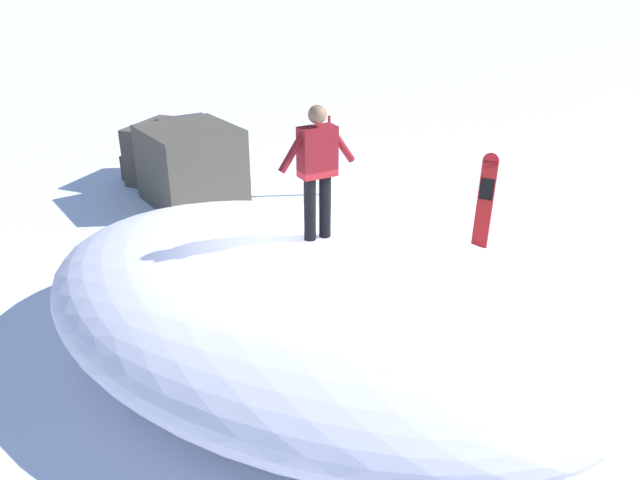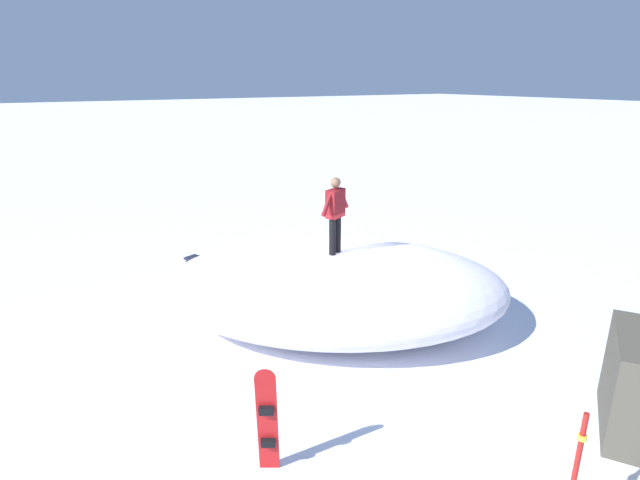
{
  "view_description": "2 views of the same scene",
  "coord_description": "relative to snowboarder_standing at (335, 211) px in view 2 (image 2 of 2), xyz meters",
  "views": [
    {
      "loc": [
        0.02,
        -6.87,
        4.75
      ],
      "look_at": [
        0.45,
        0.08,
        1.51
      ],
      "focal_mm": 35.1,
      "sensor_mm": 36.0,
      "label": 1
    },
    {
      "loc": [
        5.73,
        7.96,
        5.09
      ],
      "look_at": [
        0.55,
        -0.51,
        1.86
      ],
      "focal_mm": 28.02,
      "sensor_mm": 36.0,
      "label": 2
    }
  ],
  "objects": [
    {
      "name": "ground",
      "position": [
        -0.41,
        0.15,
        -2.54
      ],
      "size": [
        240.0,
        240.0,
        0.0
      ],
      "primitive_type": "plane",
      "color": "white"
    },
    {
      "name": "snow_mound",
      "position": [
        -0.12,
        -0.2,
        -1.72
      ],
      "size": [
        8.78,
        8.2,
        1.65
      ],
      "primitive_type": "ellipsoid",
      "rotation": [
        0.0,
        0.0,
        2.52
      ],
      "color": "white",
      "rests_on": "ground"
    },
    {
      "name": "snowboarder_standing",
      "position": [
        0.0,
        0.0,
        0.0
      ],
      "size": [
        0.91,
        0.49,
        1.58
      ],
      "color": "black",
      "rests_on": "snow_mound"
    },
    {
      "name": "snowboard_primary_upright",
      "position": [
        3.07,
        3.11,
        -1.68
      ],
      "size": [
        0.34,
        0.31,
        1.66
      ],
      "color": "red",
      "rests_on": "ground"
    },
    {
      "name": "backpack_near",
      "position": [
        1.6,
        -4.73,
        -2.33
      ],
      "size": [
        0.71,
        0.46,
        0.41
      ],
      "color": "#1E2333",
      "rests_on": "ground"
    },
    {
      "name": "trail_marker_pole",
      "position": [
        0.57,
        5.78,
        -1.65
      ],
      "size": [
        0.1,
        0.1,
        1.69
      ],
      "color": "#A51E19",
      "rests_on": "ground"
    }
  ]
}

